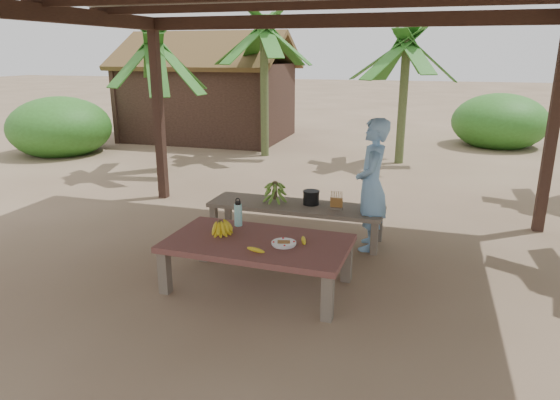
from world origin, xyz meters
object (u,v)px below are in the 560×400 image
(plate, at_px, (284,243))
(water_flask, at_px, (238,214))
(ripe_banana_bunch, at_px, (220,226))
(bench, at_px, (295,209))
(work_table, at_px, (258,247))
(woman, at_px, (372,185))
(cooking_pot, at_px, (311,198))

(plate, distance_m, water_flask, 0.76)
(ripe_banana_bunch, relative_size, plate, 1.08)
(ripe_banana_bunch, xyz_separation_m, plate, (0.72, -0.13, -0.06))
(bench, bearing_deg, water_flask, -106.58)
(work_table, relative_size, plate, 7.61)
(work_table, height_order, ripe_banana_bunch, ripe_banana_bunch)
(bench, relative_size, woman, 1.40)
(plate, height_order, woman, woman)
(work_table, xyz_separation_m, water_flask, (-0.34, 0.36, 0.20))
(bench, relative_size, plate, 9.16)
(work_table, height_order, bench, work_table)
(water_flask, height_order, woman, woman)
(cooking_pot, bearing_deg, plate, -86.55)
(woman, bearing_deg, ripe_banana_bunch, -50.11)
(ripe_banana_bunch, height_order, woman, woman)
(water_flask, bearing_deg, plate, -33.07)
(ripe_banana_bunch, height_order, water_flask, water_flask)
(work_table, bearing_deg, ripe_banana_bunch, 171.78)
(woman, bearing_deg, work_table, -37.76)
(bench, bearing_deg, work_table, -88.84)
(plate, distance_m, cooking_pot, 1.56)
(plate, relative_size, woman, 0.15)
(cooking_pot, bearing_deg, work_table, -97.16)
(bench, height_order, water_flask, water_flask)
(plate, distance_m, woman, 1.61)
(ripe_banana_bunch, distance_m, plate, 0.73)
(work_table, xyz_separation_m, ripe_banana_bunch, (-0.44, 0.08, 0.14))
(water_flask, xyz_separation_m, woman, (1.29, 1.03, 0.16))
(ripe_banana_bunch, height_order, plate, ripe_banana_bunch)
(plate, bearing_deg, ripe_banana_bunch, 170.09)
(work_table, bearing_deg, plate, -6.90)
(cooking_pot, bearing_deg, ripe_banana_bunch, -113.70)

